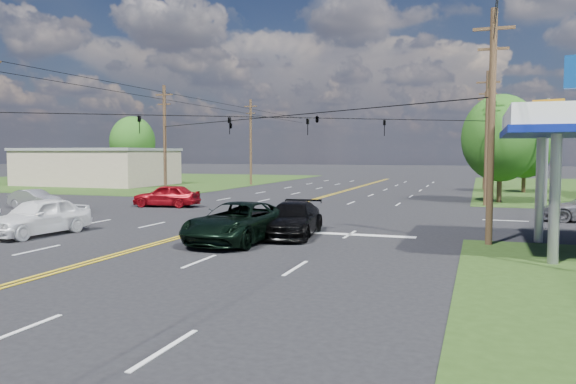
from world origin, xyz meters
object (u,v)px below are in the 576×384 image
at_px(pole_se, 491,124).
at_px(tree_far_l, 132,142).
at_px(pickup_dkgreen, 238,222).
at_px(pickup_white, 38,217).
at_px(pole_ne, 487,136).
at_px(pole_nw, 165,139).
at_px(tree_right_a, 501,138).
at_px(tree_right_b, 525,148).
at_px(pole_right_far, 485,139).
at_px(retail_nw, 98,168).
at_px(pole_left_far, 251,141).
at_px(sedan_silver, 34,199).
at_px(suv_black, 292,219).

xyz_separation_m(pole_se, tree_far_l, (-45.00, 41.00, 0.28)).
distance_m(pickup_dkgreen, pickup_white, 9.51).
distance_m(pole_ne, pickup_white, 29.45).
relative_size(pole_nw, tree_right_a, 1.16).
xyz_separation_m(pole_ne, tree_right_b, (3.50, 15.00, -0.70)).
bearing_deg(pole_right_far, tree_right_a, -86.42).
xyz_separation_m(pole_se, pole_ne, (0.00, 18.00, 0.00)).
relative_size(retail_nw, pole_left_far, 1.60).
distance_m(retail_nw, sedan_silver, 28.71).
xyz_separation_m(pickup_white, sedan_silver, (-9.44, 9.78, -0.22)).
bearing_deg(retail_nw, suv_black, -42.07).
bearing_deg(pole_right_far, pole_nw, -143.84).
distance_m(pole_se, tree_right_b, 33.19).
xyz_separation_m(pole_nw, suv_black, (17.64, -18.26, -4.15)).
relative_size(retail_nw, pole_ne, 1.68).
bearing_deg(sedan_silver, pole_nw, -6.41).
height_order(pole_se, pickup_white, pole_se).
distance_m(pole_nw, pole_right_far, 32.20).
relative_size(pole_se, tree_far_l, 1.09).
xyz_separation_m(tree_right_b, pickup_white, (-22.94, -36.74, -3.36)).
bearing_deg(pickup_dkgreen, tree_far_l, 132.61).
bearing_deg(pole_left_far, tree_far_l, 168.11).
height_order(pole_nw, pickup_white, pole_nw).
bearing_deg(tree_far_l, suv_black, -48.40).
bearing_deg(tree_right_b, pole_se, -96.05).
bearing_deg(suv_black, tree_right_a, 60.36).
height_order(tree_right_a, suv_black, tree_right_a).
bearing_deg(tree_far_l, pole_right_far, -5.08).
xyz_separation_m(pole_ne, pole_right_far, (0.00, 19.00, 0.25)).
bearing_deg(sedan_silver, pole_ne, -60.36).
height_order(pole_right_far, tree_far_l, pole_right_far).
xyz_separation_m(pole_nw, pole_right_far, (26.00, 19.00, 0.25)).
height_order(pole_nw, sedan_silver, pole_nw).
height_order(pole_ne, sedan_silver, pole_ne).
relative_size(pole_left_far, sedan_silver, 2.58).
xyz_separation_m(pole_nw, pole_left_far, (0.00, 19.00, 0.25)).
distance_m(retail_nw, suv_black, 46.68).
distance_m(retail_nw, pole_ne, 45.02).
bearing_deg(pole_se, pole_nw, 145.30).
bearing_deg(suv_black, sedan_silver, 157.06).
height_order(pole_se, tree_right_b, pole_se).
height_order(pole_right_far, pickup_white, pole_right_far).
bearing_deg(pickup_dkgreen, tree_right_b, 73.11).
bearing_deg(pickup_dkgreen, pole_left_far, 115.86).
xyz_separation_m(retail_nw, tree_far_l, (-2.00, 10.00, 3.19)).
distance_m(pole_se, pole_right_far, 37.00).
bearing_deg(pole_se, tree_right_b, 83.95).
distance_m(pole_left_far, pickup_dkgreen, 42.95).
bearing_deg(pole_right_far, pole_se, -90.00).
distance_m(tree_right_a, sedan_silver, 33.69).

